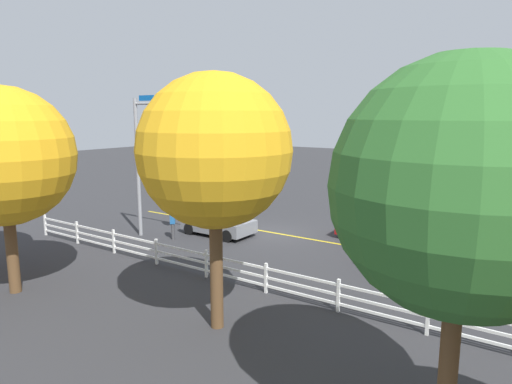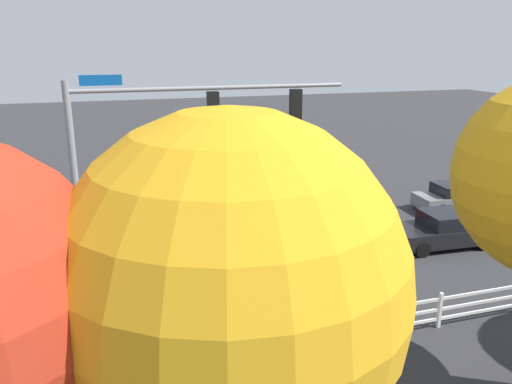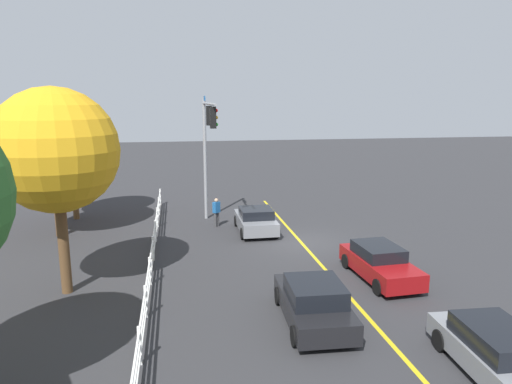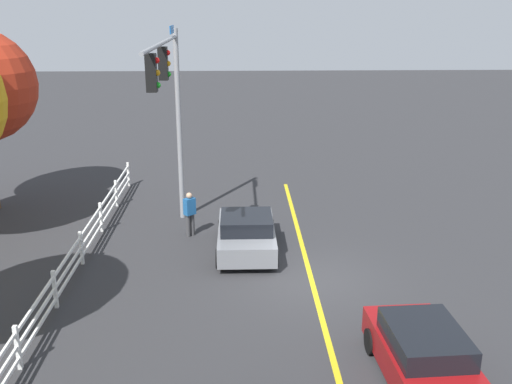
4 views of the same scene
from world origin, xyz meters
The scene contains 7 objects.
ground_plane centered at (0.00, 0.00, 0.00)m, with size 120.00×120.00×0.00m, color #2D2D30.
lane_center_stripe centered at (-4.00, 0.00, 0.00)m, with size 28.00×0.16×0.01m, color gold.
signal_assembly centered at (3.21, 4.52, 5.30)m, with size 8.03×0.38×7.51m.
car_0 centered at (2.19, 2.00, 0.67)m, with size 3.92×2.04×1.39m.
car_1 centered at (-5.43, -1.87, 0.69)m, with size 4.40×2.04×1.40m.
pedestrian centered at (3.68, 4.06, 0.93)m, with size 0.46×0.47×1.69m.
white_rail_fence centered at (-3.00, 7.46, 0.60)m, with size 26.10×0.10×1.15m.
Camera 4 is at (-16.23, 2.26, 8.20)m, focal length 40.30 mm.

